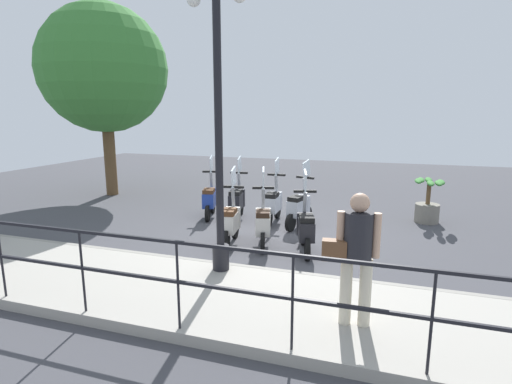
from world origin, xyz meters
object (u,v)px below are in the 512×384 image
(scooter_far_2, at_px, (237,200))
(scooter_far_3, at_px, (210,199))
(potted_palm, at_px, (428,204))
(scooter_far_1, at_px, (273,203))
(lamp_post_near, at_px, (219,142))
(scooter_near_0, at_px, (306,228))
(scooter_near_2, at_px, (231,221))
(scooter_far_0, at_px, (299,207))
(pedestrian_with_bag, at_px, (356,250))
(tree_large, at_px, (104,69))
(scooter_near_1, at_px, (263,223))

(scooter_far_2, relative_size, scooter_far_3, 1.00)
(potted_palm, relative_size, scooter_far_2, 0.69)
(scooter_far_1, bearing_deg, lamp_post_near, -179.82)
(scooter_near_0, bearing_deg, lamp_post_near, 130.27)
(lamp_post_near, xyz_separation_m, scooter_far_3, (3.41, 1.74, -1.70))
(scooter_near_0, distance_m, scooter_near_2, 1.52)
(scooter_far_0, bearing_deg, scooter_far_2, 97.52)
(pedestrian_with_bag, height_order, scooter_far_0, pedestrian_with_bag)
(scooter_far_2, xyz_separation_m, scooter_far_3, (-0.03, 0.71, 0.00))
(tree_large, height_order, scooter_far_2, tree_large)
(potted_palm, distance_m, scooter_near_2, 4.93)
(lamp_post_near, relative_size, scooter_far_3, 2.97)
(potted_palm, bearing_deg, scooter_near_1, 131.83)
(potted_palm, bearing_deg, lamp_post_near, 143.29)
(tree_large, xyz_separation_m, potted_palm, (-0.43, -9.39, -3.46))
(lamp_post_near, distance_m, tree_large, 7.99)
(lamp_post_near, bearing_deg, scooter_far_1, 1.43)
(scooter_far_3, bearing_deg, scooter_far_1, -105.23)
(scooter_near_0, height_order, scooter_near_1, same)
(tree_large, bearing_deg, scooter_far_3, -111.21)
(lamp_post_near, bearing_deg, scooter_far_3, 27.08)
(scooter_far_1, height_order, scooter_far_2, same)
(potted_palm, relative_size, scooter_near_0, 0.69)
(tree_large, height_order, scooter_far_0, tree_large)
(tree_large, bearing_deg, pedestrian_with_bag, -127.07)
(potted_palm, height_order, scooter_far_3, scooter_far_3)
(scooter_far_3, bearing_deg, scooter_near_1, -147.14)
(scooter_near_0, xyz_separation_m, scooter_near_1, (0.10, 0.87, 0.00))
(tree_large, height_order, scooter_far_3, tree_large)
(pedestrian_with_bag, xyz_separation_m, scooter_far_1, (4.49, 2.23, -0.60))
(lamp_post_near, bearing_deg, potted_palm, -36.71)
(tree_large, distance_m, scooter_far_1, 6.98)
(scooter_far_0, bearing_deg, scooter_far_3, 100.63)
(tree_large, xyz_separation_m, scooter_far_1, (-1.63, -5.87, -3.42))
(lamp_post_near, relative_size, scooter_near_0, 2.97)
(scooter_far_1, bearing_deg, scooter_near_2, 166.84)
(scooter_far_0, bearing_deg, scooter_near_2, 162.23)
(scooter_near_0, height_order, scooter_far_3, same)
(pedestrian_with_bag, bearing_deg, lamp_post_near, 57.97)
(scooter_far_3, bearing_deg, scooter_near_0, -138.40)
(pedestrian_with_bag, distance_m, tree_large, 10.53)
(scooter_far_2, bearing_deg, scooter_near_2, -171.31)
(pedestrian_with_bag, relative_size, scooter_far_2, 1.03)
(scooter_far_0, relative_size, scooter_far_3, 1.00)
(scooter_near_1, xyz_separation_m, scooter_far_0, (1.53, -0.40, 0.00))
(potted_palm, relative_size, scooter_far_0, 0.69)
(lamp_post_near, distance_m, scooter_near_0, 2.56)
(potted_palm, height_order, scooter_near_2, scooter_near_2)
(pedestrian_with_bag, distance_m, scooter_far_1, 5.05)
(tree_large, height_order, scooter_far_1, tree_large)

